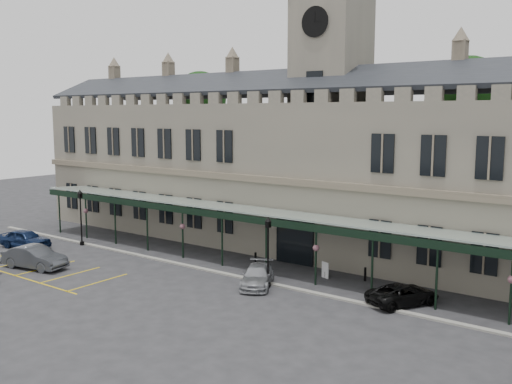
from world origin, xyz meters
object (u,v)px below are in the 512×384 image
Objects in this scene: lamp_post_mid at (268,246)px; car_left_a at (25,239)px; car_left_b at (35,257)px; car_van at (403,294)px; sign_board at (325,270)px; station_building at (329,173)px; clock_tower at (331,89)px; car_taxi at (257,276)px; lamp_post_left at (81,212)px.

car_left_a is (-22.75, -3.19, -1.99)m from lamp_post_mid.
car_van is (24.71, 8.38, -0.20)m from car_left_b.
car_left_a is (-24.73, -7.19, 0.23)m from sign_board.
car_left_b reaches higher than car_left_a.
station_building is 2.42× the size of clock_tower.
station_building is 11.71m from lamp_post_mid.
station_building is 13.22× the size of car_taxi.
lamp_post_mid is 1.03× the size of car_taxi.
car_left_a is 22.21m from car_taxi.
car_left_b is at bearing -62.62° from lamp_post_left.
lamp_post_mid is (19.77, -0.26, -0.09)m from lamp_post_left.
car_left_a is 1.02× the size of car_van.
car_left_b is (3.45, -6.66, -2.03)m from lamp_post_left.
lamp_post_mid is at bearing -97.49° from sign_board.
car_van is (28.16, 1.72, -2.23)m from lamp_post_left.
station_building is 13.41× the size of car_van.
car_taxi is (-2.73, -4.16, 0.11)m from sign_board.
lamp_post_mid is 1.04× the size of car_van.
sign_board is (1.98, 4.00, -2.22)m from lamp_post_mid.
car_left_a reaches higher than sign_board.
lamp_post_mid is at bearing -16.66° from car_taxi.
lamp_post_left reaches higher than car_taxi.
station_building reaches higher than car_left_a.
car_van is (8.39, 1.97, -2.14)m from lamp_post_mid.
clock_tower is 4.95× the size of car_left_b.
car_left_a is (-21.00, -14.15, -5.69)m from station_building.
lamp_post_mid is 17.64m from car_left_b.
car_left_b is at bearing -129.97° from station_building.
lamp_post_mid is at bearing -81.00° from clock_tower.
station_building is 9.87m from sign_board.
car_left_b is (6.43, -3.22, 0.05)m from car_left_a.
clock_tower reaches higher than lamp_post_mid.
lamp_post_left is at bearing 32.19° from car_van.
car_van reaches higher than sign_board.
sign_board is 0.22× the size of car_left_b.
clock_tower is at bearing -13.15° from car_van.
car_taxi reaches higher than car_van.
clock_tower is at bearing 90.00° from station_building.
car_van is at bearing 1.24° from sign_board.
sign_board is at bearing 9.78° from lamp_post_left.
station_building is 14.76m from car_van.
car_left_a is at bearing -146.02° from station_building.
car_taxi is (-0.75, -0.15, -2.10)m from lamp_post_mid.
car_left_a is 31.56m from car_van.
clock_tower is at bearing -68.69° from car_left_a.
station_building reaches higher than car_van.
lamp_post_left reaches higher than lamp_post_mid.
lamp_post_mid is 23.06m from car_left_a.
sign_board is (21.75, 3.75, -2.31)m from lamp_post_left.
lamp_post_left is 28.30m from car_van.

